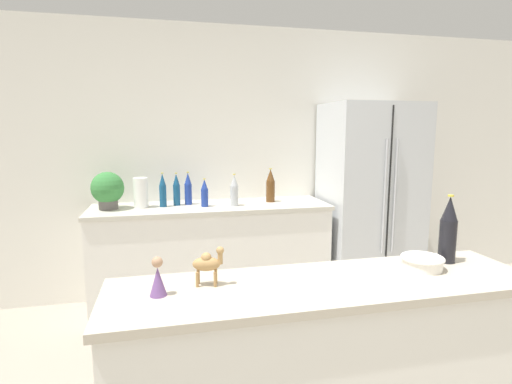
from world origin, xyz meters
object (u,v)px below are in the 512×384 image
Objects in this scene: back_bottle_0 at (163,190)px; wine_bottle at (448,230)px; back_bottle_3 at (188,189)px; back_bottle_4 at (205,193)px; wise_man_figurine_blue at (158,279)px; refrigerator at (369,200)px; back_bottle_1 at (234,191)px; potted_plant at (108,189)px; paper_towel_roll at (141,193)px; fruit_bowl at (422,262)px; back_bottle_2 at (270,186)px; camel_figurine at (208,263)px; back_bottle_5 at (177,190)px.

back_bottle_0 is 0.90× the size of wine_bottle.
back_bottle_0 is at bearing -164.85° from back_bottle_3.
wise_man_figurine_blue is at bearing -100.99° from back_bottle_4.
refrigerator is 6.48× the size of back_bottle_1.
back_bottle_3 is (0.67, 0.07, -0.03)m from potted_plant.
paper_towel_roll is at bearing 172.96° from back_bottle_1.
wise_man_figurine_blue reaches higher than fruit_bowl.
paper_towel_roll is at bearing 124.80° from fruit_bowl.
refrigerator is 2.39m from potted_plant.
back_bottle_4 is at bearing 113.55° from fruit_bowl.
back_bottle_2 is at bearing 174.21° from refrigerator.
potted_plant is 0.67m from back_bottle_3.
back_bottle_4 is (-1.58, -0.01, 0.13)m from refrigerator.
potted_plant is at bearing -178.45° from back_bottle_0.
back_bottle_4 is 1.26× the size of fruit_bowl.
back_bottle_1 is (0.80, -0.10, 0.01)m from paper_towel_roll.
refrigerator is 1.73m from back_bottle_3.
back_bottle_0 is at bearing -178.28° from back_bottle_2.
fruit_bowl is (1.62, -1.94, -0.12)m from potted_plant.
back_bottle_3 is at bearing 175.73° from refrigerator.
back_bottle_2 is 2.11m from camel_figurine.
refrigerator reaches higher than back_bottle_5.
back_bottle_2 is at bearing 63.82° from wise_man_figurine_blue.
fruit_bowl is at bearing -160.72° from wine_bottle.
fruit_bowl is 1.25× the size of wise_man_figurine_blue.
back_bottle_1 is 1.81× the size of wise_man_figurine_blue.
back_bottle_0 is 0.62m from back_bottle_1.
refrigerator reaches higher than fruit_bowl.
camel_figurine is at bearing 178.59° from fruit_bowl.
back_bottle_1 is 1.94m from wine_bottle.
back_bottle_1 is at bearing -9.08° from back_bottle_0.
paper_towel_roll is 0.78× the size of wine_bottle.
back_bottle_2 reaches higher than back_bottle_5.
camel_figurine is (-0.43, -1.83, -0.02)m from back_bottle_1.
refrigerator is at bearing -1.86° from paper_towel_roll.
back_bottle_3 is 0.10m from back_bottle_5.
refrigerator reaches higher than back_bottle_3.
back_bottle_5 is at bearing 117.83° from fruit_bowl.
fruit_bowl is at bearing -84.29° from back_bottle_2.
camel_figurine is (0.63, -1.91, -0.05)m from potted_plant.
wine_bottle is (1.80, -1.88, 0.01)m from potted_plant.
wine_bottle is (1.23, -1.93, 0.04)m from back_bottle_5.
back_bottle_2 is 1.06× the size of back_bottle_3.
back_bottle_1 is at bearing 106.83° from fruit_bowl.
back_bottle_0 reaches higher than paper_towel_roll.
paper_towel_roll is (0.27, 0.01, -0.04)m from potted_plant.
back_bottle_2 is (1.16, 0.03, 0.02)m from paper_towel_roll.
back_bottle_0 is at bearing 95.40° from camel_figurine.
back_bottle_1 is 1.99m from wise_man_figurine_blue.
back_bottle_2 is (0.36, 0.13, 0.01)m from back_bottle_1.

